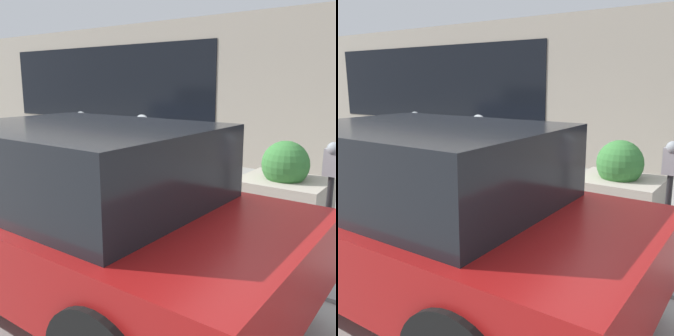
{
  "view_description": "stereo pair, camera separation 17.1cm",
  "coord_description": "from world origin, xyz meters",
  "views": [
    {
      "loc": [
        -2.62,
        3.47,
        1.88
      ],
      "look_at": [
        0.0,
        -0.08,
        0.9
      ],
      "focal_mm": 42.0,
      "sensor_mm": 36.0,
      "label": 1
    },
    {
      "loc": [
        -2.48,
        3.56,
        1.88
      ],
      "look_at": [
        0.0,
        -0.08,
        0.9
      ],
      "focal_mm": 42.0,
      "sensor_mm": 36.0,
      "label": 2
    }
  ],
  "objects": [
    {
      "name": "curb_strip",
      "position": [
        0.0,
        0.08,
        0.02
      ],
      "size": [
        24.5,
        0.16,
        0.04
      ],
      "color": "gray",
      "rests_on": "ground_plane"
    },
    {
      "name": "building_facade",
      "position": [
        0.0,
        -4.47,
        1.65
      ],
      "size": [
        24.5,
        0.17,
        3.29
      ],
      "color": "#9E9384",
      "rests_on": "ground_plane"
    },
    {
      "name": "parking_meter_nearest",
      "position": [
        -1.75,
        -0.24,
        0.96
      ],
      "size": [
        0.15,
        0.13,
        1.34
      ],
      "color": "#232326",
      "rests_on": "ground_plane"
    },
    {
      "name": "parking_meter_middle",
      "position": [
        0.55,
        -0.28,
        0.99
      ],
      "size": [
        0.19,
        0.16,
        1.47
      ],
      "color": "#232326",
      "rests_on": "ground_plane"
    },
    {
      "name": "ground_plane",
      "position": [
        0.0,
        0.0,
        0.0
      ],
      "size": [
        40.0,
        40.0,
        0.0
      ],
      "primitive_type": "plane",
      "color": "#999993"
    },
    {
      "name": "planter_box",
      "position": [
        -0.83,
        -1.62,
        0.43
      ],
      "size": [
        1.14,
        0.99,
        1.1
      ],
      "color": "#B2A899",
      "rests_on": "ground_plane"
    },
    {
      "name": "parking_meter_fourth",
      "position": [
        1.72,
        -0.33,
        0.9
      ],
      "size": [
        0.14,
        0.12,
        1.46
      ],
      "color": "#232326",
      "rests_on": "ground_plane"
    },
    {
      "name": "parked_car_middle",
      "position": [
        -0.06,
        1.34,
        0.81
      ],
      "size": [
        4.06,
        1.92,
        1.54
      ],
      "rotation": [
        0.0,
        0.0,
        0.01
      ],
      "color": "maroon",
      "rests_on": "ground_plane"
    },
    {
      "name": "parking_meter_second",
      "position": [
        -0.56,
        -0.28,
        0.99
      ],
      "size": [
        0.16,
        0.13,
        1.42
      ],
      "color": "#232326",
      "rests_on": "ground_plane"
    }
  ]
}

